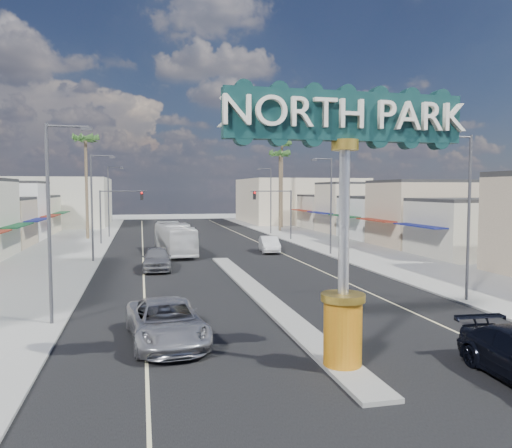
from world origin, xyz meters
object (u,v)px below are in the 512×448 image
streetlight_l_mid (94,202)px  suv_left (166,322)px  streetlight_r_far (270,197)px  car_parked_right (269,244)px  traffic_signal_left (117,206)px  city_bus (175,239)px  streetlight_l_near (53,213)px  palm_right_mid (280,158)px  traffic_signal_right (276,205)px  gateway_sign (345,195)px  streetlight_l_far (110,198)px  streetlight_r_near (466,209)px  palm_right_far (282,149)px  palm_left_far (86,144)px  car_parked_left (157,259)px  streetlight_r_mid (329,201)px

streetlight_l_mid → suv_left: size_ratio=1.49×
streetlight_r_far → car_parked_right: 19.96m
traffic_signal_left → city_bus: traffic_signal_left is taller
streetlight_l_near → suv_left: streetlight_l_near is taller
streetlight_l_near → streetlight_l_mid: (0.00, 20.00, 0.00)m
palm_right_mid → traffic_signal_right: bearing=-107.6°
streetlight_l_mid → suv_left: (4.74, -23.67, -4.23)m
gateway_sign → traffic_signal_right: gateway_sign is taller
traffic_signal_left → traffic_signal_right: (18.37, 0.00, 0.00)m
traffic_signal_left → streetlight_l_far: streetlight_l_far is taller
streetlight_l_mid → palm_right_mid: (23.43, 26.00, 5.54)m
gateway_sign → streetlight_r_far: (10.43, 50.02, -0.86)m
streetlight_r_near → palm_right_far: bearing=85.0°
streetlight_l_far → car_parked_right: bearing=-49.8°
streetlight_l_mid → streetlight_l_far: same height
traffic_signal_left → palm_right_far: (24.18, 18.01, 8.11)m
palm_left_far → traffic_signal_left: bearing=-57.6°
streetlight_l_near → streetlight_l_mid: 20.00m
streetlight_l_far → streetlight_r_near: same height
car_parked_left → streetlight_r_near: bearing=-39.9°
streetlight_l_far → palm_right_far: size_ratio=0.64×
traffic_signal_right → car_parked_right: bearing=-108.7°
streetlight_r_far → palm_right_mid: (2.57, 4.00, 5.54)m
traffic_signal_right → city_bus: (-12.74, -10.15, -2.80)m
gateway_sign → streetlight_r_near: gateway_sign is taller
traffic_signal_right → streetlight_l_near: (-19.62, -33.99, 0.79)m
streetlight_r_far → car_parked_left: (-15.93, -27.37, -4.18)m
streetlight_r_mid → suv_left: bearing=-124.3°
traffic_signal_right → palm_right_mid: 14.10m
gateway_sign → traffic_signal_left: gateway_sign is taller
streetlight_r_mid → car_parked_left: (-15.93, -5.37, -4.18)m
streetlight_l_far → streetlight_r_far: size_ratio=1.00×
suv_left → car_parked_left: car_parked_left is taller
traffic_signal_right → car_parked_left: 24.54m
gateway_sign → streetlight_r_far: 51.10m
city_bus → palm_right_far: bearing=51.4°
streetlight_r_near → streetlight_r_far: 42.00m
traffic_signal_left → palm_right_mid: palm_right_mid is taller
suv_left → palm_right_mid: bearing=63.7°
palm_right_mid → palm_right_far: palm_right_far is taller
streetlight_l_near → streetlight_r_mid: size_ratio=1.00×
streetlight_l_near → streetlight_l_far: bearing=90.0°
car_parked_right → streetlight_l_near: bearing=-117.3°
gateway_sign → palm_left_far: size_ratio=0.70×
streetlight_r_far → city_bus: size_ratio=0.85×
streetlight_r_near → traffic_signal_left: bearing=120.0°
traffic_signal_left → palm_right_far: size_ratio=0.43×
car_parked_left → city_bus: (1.95, 9.21, 0.58)m
streetlight_l_mid → palm_left_far: size_ratio=0.69×
traffic_signal_left → streetlight_r_mid: bearing=-35.5°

